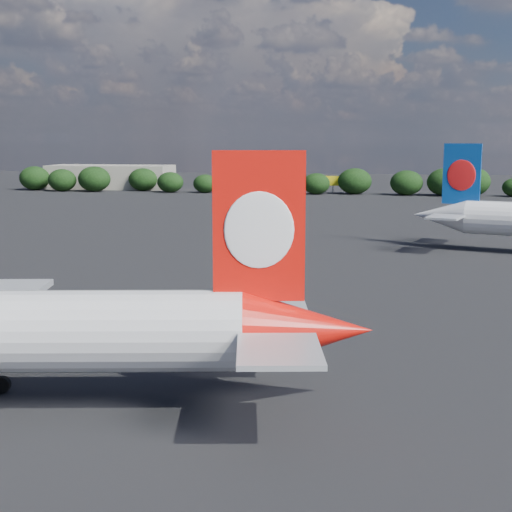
# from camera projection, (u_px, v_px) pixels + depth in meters

# --- Properties ---
(ground) EXTENTS (500.00, 500.00, 0.00)m
(ground) POSITION_uv_depth(u_px,v_px,m) (204.00, 254.00, 107.03)
(ground) COLOR black
(ground) RESTS_ON ground
(terminal_building) EXTENTS (42.00, 16.00, 8.00)m
(terminal_building) POSITION_uv_depth(u_px,v_px,m) (111.00, 177.00, 245.41)
(terminal_building) COLOR gray
(terminal_building) RESTS_ON ground
(highway_sign) EXTENTS (6.00, 0.30, 4.50)m
(highway_sign) POSITION_uv_depth(u_px,v_px,m) (236.00, 184.00, 222.31)
(highway_sign) COLOR #14661A
(highway_sign) RESTS_ON ground
(billboard_yellow) EXTENTS (5.00, 0.30, 5.50)m
(billboard_yellow) POSITION_uv_depth(u_px,v_px,m) (333.00, 181.00, 223.13)
(billboard_yellow) COLOR yellow
(billboard_yellow) RESTS_ON ground
(horizon_treeline) EXTENTS (205.17, 14.81, 8.77)m
(horizon_treeline) POSITION_uv_depth(u_px,v_px,m) (307.00, 182.00, 221.54)
(horizon_treeline) COLOR black
(horizon_treeline) RESTS_ON ground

